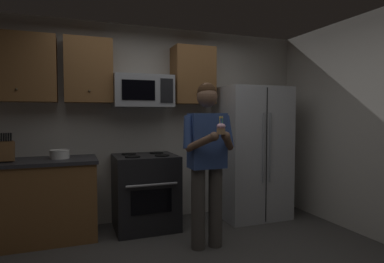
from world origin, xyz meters
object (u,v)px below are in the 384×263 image
person (207,155)px  knife_block (6,151)px  oven_range (145,192)px  cupcake (221,128)px  microwave (143,91)px  bowl_large_white (60,154)px  refrigerator (252,152)px

person → knife_block: bearing=158.4°
oven_range → cupcake: 1.50m
microwave → knife_block: 1.67m
oven_range → microwave: microwave is taller
bowl_large_white → refrigerator: bearing=-1.9°
oven_range → refrigerator: 1.56m
refrigerator → person: size_ratio=1.02×
microwave → bowl_large_white: 1.24m
knife_block → person: person is taller
oven_range → person: bearing=-59.3°
microwave → person: (0.49, -0.94, -0.72)m
knife_block → cupcake: cupcake is taller
cupcake → person: bearing=90.0°
microwave → knife_block: (-1.52, -0.15, -0.68)m
oven_range → knife_block: bearing=-178.9°
oven_range → refrigerator: (1.50, -0.04, 0.44)m
microwave → person: 1.29m
bowl_large_white → cupcake: 1.93m
oven_range → person: size_ratio=0.53×
person → refrigerator: bearing=37.8°
refrigerator → bowl_large_white: (-2.49, 0.08, 0.07)m
oven_range → knife_block: (-1.52, -0.03, 0.58)m
bowl_large_white → cupcake: cupcake is taller
person → microwave: bearing=117.4°
refrigerator → cupcake: bearing=-132.2°
knife_block → bowl_large_white: (0.53, 0.07, -0.06)m
person → cupcake: person is taller
refrigerator → knife_block: size_ratio=5.63×
microwave → cupcake: microwave is taller
microwave → cupcake: bearing=-69.0°
refrigerator → cupcake: size_ratio=10.35×
microwave → bowl_large_white: microwave is taller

